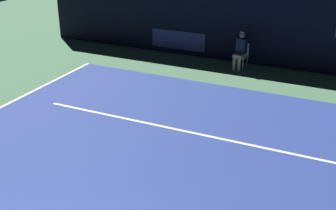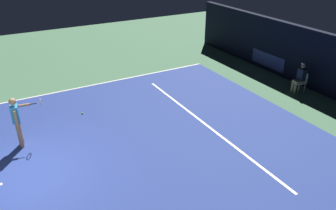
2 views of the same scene
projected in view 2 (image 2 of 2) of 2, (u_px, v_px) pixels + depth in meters
name	position (u px, v px, depth m)	size (l,w,h in m)	color
ground_plane	(160.00, 137.00, 11.50)	(34.08, 34.08, 0.00)	#4C7A56
court_surface	(160.00, 137.00, 11.50)	(11.08, 10.61, 0.01)	navy
line_sideline_right	(106.00, 82.00, 15.77)	(0.10, 10.61, 0.01)	white
line_service	(205.00, 124.00, 12.30)	(8.64, 0.10, 0.01)	white
back_wall	(323.00, 63.00, 14.37)	(17.32, 0.33, 2.60)	black
tennis_player	(17.00, 119.00, 10.62)	(0.51, 0.99, 1.73)	tan
line_judge_on_chair	(300.00, 78.00, 14.54)	(0.49, 0.57, 1.32)	white
tennis_ball	(82.00, 113.00, 12.97)	(0.07, 0.07, 0.07)	#CCE033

